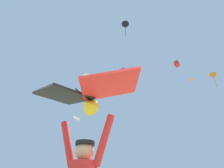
# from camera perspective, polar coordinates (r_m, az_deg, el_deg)

# --- Properties ---
(held_stunt_kite) EXTENTS (1.68, 1.00, 0.39)m
(held_stunt_kite) POSITION_cam_1_polar(r_m,az_deg,el_deg) (2.76, -7.60, -3.11)
(held_stunt_kite) COLOR black
(distant_kite_red_low_left) EXTENTS (0.80, 1.02, 1.10)m
(distant_kite_red_low_left) POSITION_cam_1_polar(r_m,az_deg,el_deg) (29.95, 18.26, 5.56)
(distant_kite_red_low_left) COLOR red
(distant_kite_white_high_left) EXTENTS (1.02, 1.13, 1.91)m
(distant_kite_white_high_left) POSITION_cam_1_polar(r_m,az_deg,el_deg) (24.32, -7.61, 2.02)
(distant_kite_white_high_left) COLOR white
(distant_kite_yellow_overhead_distant) EXTENTS (0.68, 0.56, 0.76)m
(distant_kite_yellow_overhead_distant) POSITION_cam_1_polar(r_m,az_deg,el_deg) (40.41, 3.72, -2.63)
(distant_kite_yellow_overhead_distant) COLOR yellow
(distant_kite_black_mid_left) EXTENTS (0.97, 1.11, 1.96)m
(distant_kite_black_mid_left) POSITION_cam_1_polar(r_m,az_deg,el_deg) (22.74, 3.82, 16.57)
(distant_kite_black_mid_left) COLOR black
(distant_kite_orange_mid_right) EXTENTS (1.68, 1.90, 3.02)m
(distant_kite_orange_mid_right) POSITION_cam_1_polar(r_m,az_deg,el_deg) (40.06, 27.38, 2.04)
(distant_kite_orange_mid_right) COLOR orange
(distant_kite_white_far_center) EXTENTS (1.01, 1.10, 0.60)m
(distant_kite_white_far_center) POSITION_cam_1_polar(r_m,az_deg,el_deg) (25.89, -10.16, -9.65)
(distant_kite_white_far_center) COLOR white
(distant_kite_purple_high_right) EXTENTS (1.07, 1.07, 0.26)m
(distant_kite_purple_high_right) POSITION_cam_1_polar(r_m,az_deg,el_deg) (27.47, 3.17, 4.15)
(distant_kite_purple_high_right) COLOR purple
(distant_kite_orange_low_right) EXTENTS (0.63, 0.65, 0.32)m
(distant_kite_orange_low_right) POSITION_cam_1_polar(r_m,az_deg,el_deg) (41.12, 22.04, 1.20)
(distant_kite_orange_low_right) COLOR orange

